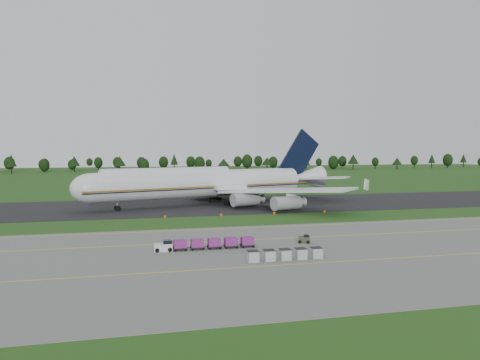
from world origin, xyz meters
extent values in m
plane|color=#204715|center=(0.00, 0.00, 0.00)|extent=(600.00, 600.00, 0.00)
cube|color=slate|center=(0.00, -34.00, 0.03)|extent=(300.00, 52.00, 0.06)
cube|color=black|center=(0.00, 28.00, 0.04)|extent=(300.00, 40.00, 0.08)
cube|color=yellow|center=(0.00, -22.00, 0.07)|extent=(300.00, 0.25, 0.01)
cube|color=yellow|center=(0.00, -40.00, 0.07)|extent=(300.00, 0.20, 0.01)
cube|color=yellow|center=(0.00, -10.00, 0.07)|extent=(120.00, 0.20, 0.01)
cylinder|color=black|center=(-91.53, 214.13, 2.16)|extent=(0.70, 0.70, 4.31)
cone|color=black|center=(-91.53, 214.13, 8.14)|extent=(6.12, 6.12, 7.67)
cylinder|color=black|center=(-74.61, 227.29, 1.56)|extent=(0.70, 0.70, 3.12)
sphere|color=black|center=(-74.61, 227.29, 4.77)|extent=(6.65, 6.65, 6.65)
cylinder|color=black|center=(-55.81, 225.88, 1.92)|extent=(0.70, 0.70, 3.85)
cone|color=black|center=(-55.81, 225.88, 7.26)|extent=(7.32, 7.32, 6.84)
cylinder|color=black|center=(-40.28, 221.87, 2.02)|extent=(0.70, 0.70, 4.04)
sphere|color=black|center=(-40.28, 221.87, 6.18)|extent=(5.67, 5.67, 5.67)
cylinder|color=black|center=(-26.61, 224.93, 1.84)|extent=(0.70, 0.70, 3.67)
cone|color=black|center=(-26.61, 224.93, 6.94)|extent=(8.30, 8.30, 6.53)
cylinder|color=black|center=(-10.51, 223.02, 1.45)|extent=(0.70, 0.70, 2.89)
sphere|color=black|center=(-10.51, 223.02, 4.42)|extent=(6.72, 6.72, 6.72)
cylinder|color=black|center=(9.80, 223.42, 2.15)|extent=(0.70, 0.70, 4.30)
cone|color=black|center=(9.80, 223.42, 8.12)|extent=(5.30, 5.30, 7.65)
cylinder|color=black|center=(27.34, 222.53, 1.68)|extent=(0.70, 0.70, 3.36)
sphere|color=black|center=(27.34, 222.53, 5.14)|extent=(7.51, 7.51, 7.51)
cylinder|color=black|center=(44.54, 223.21, 1.49)|extent=(0.70, 0.70, 2.98)
cone|color=black|center=(44.54, 223.21, 5.64)|extent=(8.86, 8.86, 5.30)
cylinder|color=black|center=(60.29, 217.80, 2.15)|extent=(0.70, 0.70, 4.29)
sphere|color=black|center=(60.29, 217.80, 6.56)|extent=(7.50, 7.50, 7.50)
cylinder|color=black|center=(77.55, 226.83, 1.64)|extent=(0.70, 0.70, 3.29)
cone|color=black|center=(77.55, 226.83, 6.21)|extent=(8.28, 8.28, 5.85)
cylinder|color=black|center=(94.28, 221.78, 1.75)|extent=(0.70, 0.70, 3.51)
sphere|color=black|center=(94.28, 221.78, 5.36)|extent=(8.31, 8.31, 8.31)
cylinder|color=black|center=(107.68, 225.82, 1.56)|extent=(0.70, 0.70, 3.12)
cone|color=black|center=(107.68, 225.82, 5.89)|extent=(5.68, 5.68, 5.55)
cylinder|color=black|center=(128.51, 224.05, 1.65)|extent=(0.70, 0.70, 3.29)
sphere|color=black|center=(128.51, 224.05, 5.03)|extent=(7.87, 7.87, 7.87)
cylinder|color=black|center=(140.22, 215.28, 2.01)|extent=(0.70, 0.70, 4.01)
cone|color=black|center=(140.22, 215.28, 7.58)|extent=(8.31, 8.31, 7.14)
cylinder|color=black|center=(160.61, 219.55, 1.77)|extent=(0.70, 0.70, 3.55)
sphere|color=black|center=(160.61, 219.55, 5.42)|extent=(5.15, 5.15, 5.15)
cylinder|color=black|center=(176.15, 214.99, 1.55)|extent=(0.70, 0.70, 3.11)
cone|color=black|center=(176.15, 214.99, 5.87)|extent=(7.43, 7.43, 5.53)
cylinder|color=black|center=(195.73, 222.42, 2.02)|extent=(0.70, 0.70, 4.03)
sphere|color=black|center=(195.73, 222.42, 6.16)|extent=(5.59, 5.59, 5.59)
cylinder|color=black|center=(209.18, 219.62, 2.01)|extent=(0.70, 0.70, 4.01)
cone|color=black|center=(209.18, 219.62, 7.58)|extent=(5.34, 5.34, 7.13)
cylinder|color=black|center=(226.08, 222.99, 2.05)|extent=(0.70, 0.70, 4.09)
sphere|color=black|center=(226.08, 222.99, 6.25)|extent=(7.62, 7.62, 7.62)
cylinder|color=black|center=(242.79, 225.86, 2.01)|extent=(0.70, 0.70, 4.01)
cone|color=black|center=(242.79, 225.86, 7.58)|extent=(5.13, 5.13, 7.13)
cylinder|color=silver|center=(-0.16, 29.48, 6.09)|extent=(60.54, 24.28, 7.55)
cylinder|color=silver|center=(-10.23, 26.54, 7.87)|extent=(35.90, 15.64, 5.89)
sphere|color=silver|center=(-29.37, 20.96, 6.09)|extent=(7.55, 7.55, 7.55)
cone|color=silver|center=(34.60, 39.60, 6.61)|extent=(13.09, 10.12, 7.18)
cube|color=#BF751C|center=(0.91, 25.83, 5.46)|extent=(64.49, 18.85, 0.37)
cube|color=silver|center=(19.00, 14.19, 5.14)|extent=(31.75, 33.46, 0.58)
cube|color=silver|center=(7.79, 52.67, 5.14)|extent=(16.38, 36.93, 0.58)
cylinder|color=gray|center=(9.53, 18.53, 2.52)|extent=(7.99, 5.28, 3.36)
cylinder|color=gray|center=(17.62, 8.87, 2.52)|extent=(7.99, 5.28, 3.36)
cylinder|color=gray|center=(2.14, 43.91, 2.52)|extent=(7.99, 5.28, 3.36)
cylinder|color=gray|center=(3.76, 56.41, 2.52)|extent=(7.99, 5.28, 3.36)
cube|color=black|center=(32.09, 38.87, 13.68)|extent=(14.85, 4.83, 16.85)
cube|color=silver|center=(38.31, 32.49, 6.92)|extent=(14.02, 13.39, 0.47)
cube|color=silver|center=(33.91, 47.60, 6.92)|extent=(9.26, 14.69, 0.47)
cylinder|color=slate|center=(-23.32, 22.73, 1.15)|extent=(0.38, 0.38, 2.31)
cylinder|color=black|center=(-23.32, 22.73, 0.68)|extent=(1.57, 1.29, 1.36)
cylinder|color=slate|center=(7.21, 26.71, 1.15)|extent=(0.38, 0.38, 2.31)
cylinder|color=black|center=(7.21, 26.71, 0.68)|extent=(1.57, 1.29, 1.36)
cylinder|color=slate|center=(4.57, 35.77, 1.15)|extent=(0.38, 0.38, 2.31)
cylinder|color=black|center=(4.57, 35.77, 0.68)|extent=(1.57, 1.29, 1.36)
cube|color=silver|center=(-15.13, -27.50, 0.66)|extent=(2.84, 1.53, 1.20)
cylinder|color=black|center=(-16.12, -28.26, 0.39)|extent=(0.66, 0.24, 0.66)
cube|color=black|center=(-12.51, -27.50, 0.44)|extent=(2.18, 1.64, 0.13)
cube|color=#73216E|center=(-12.51, -27.50, 1.10)|extent=(1.97, 1.53, 1.20)
cylinder|color=black|center=(-13.39, -28.26, 0.25)|extent=(0.37, 0.16, 0.37)
cube|color=black|center=(-9.78, -27.50, 0.44)|extent=(2.18, 1.64, 0.13)
cube|color=#73216E|center=(-9.78, -27.50, 1.10)|extent=(1.97, 1.53, 1.20)
cylinder|color=black|center=(-10.66, -28.26, 0.25)|extent=(0.37, 0.16, 0.37)
cube|color=black|center=(-7.05, -27.50, 0.44)|extent=(2.18, 1.64, 0.13)
cube|color=#73216E|center=(-7.05, -27.50, 1.10)|extent=(1.97, 1.53, 1.20)
cylinder|color=black|center=(-7.93, -28.26, 0.25)|extent=(0.37, 0.16, 0.37)
cube|color=black|center=(-4.32, -27.50, 0.44)|extent=(2.18, 1.64, 0.13)
cube|color=#73216E|center=(-4.32, -27.50, 1.10)|extent=(1.97, 1.53, 1.20)
cylinder|color=black|center=(-5.20, -28.26, 0.25)|extent=(0.37, 0.16, 0.37)
cube|color=black|center=(-1.59, -27.50, 0.44)|extent=(2.18, 1.64, 0.13)
cube|color=#73216E|center=(-1.59, -27.50, 1.10)|extent=(1.97, 1.53, 1.20)
cylinder|color=black|center=(-2.47, -28.26, 0.25)|extent=(0.37, 0.16, 0.37)
cylinder|color=black|center=(-15.13, -27.50, 0.39)|extent=(0.66, 0.24, 0.66)
cube|color=#383A28|center=(8.59, -26.59, 0.59)|extent=(2.23, 1.81, 1.07)
cylinder|color=black|center=(7.91, -27.17, 0.33)|extent=(0.54, 0.19, 0.54)
cylinder|color=black|center=(9.27, -26.01, 0.33)|extent=(0.54, 0.19, 0.54)
cube|color=#AAAAAA|center=(-3.20, -37.16, 0.80)|extent=(1.49, 1.49, 1.49)
cube|color=black|center=(-3.20, -37.16, 1.58)|extent=(1.58, 1.58, 0.07)
cube|color=#AAAAAA|center=(-0.80, -37.16, 0.80)|extent=(1.49, 1.49, 1.49)
cube|color=black|center=(-0.80, -37.16, 1.58)|extent=(1.58, 1.58, 0.07)
cube|color=#AAAAAA|center=(1.60, -37.16, 0.80)|extent=(1.49, 1.49, 1.49)
cube|color=black|center=(1.60, -37.16, 1.58)|extent=(1.58, 1.58, 0.07)
cube|color=#AAAAAA|center=(4.00, -37.16, 0.80)|extent=(1.49, 1.49, 1.49)
cube|color=black|center=(4.00, -37.16, 1.58)|extent=(1.58, 1.58, 0.07)
cube|color=#AAAAAA|center=(6.40, -37.16, 0.80)|extent=(1.49, 1.49, 1.49)
cube|color=black|center=(6.40, -37.16, 1.58)|extent=(1.58, 1.58, 0.07)
cube|color=#F05207|center=(-12.34, 7.33, 0.30)|extent=(0.50, 0.12, 0.60)
cube|color=black|center=(-12.34, 7.33, 0.02)|extent=(0.30, 0.30, 0.04)
cube|color=#F05207|center=(0.81, 7.33, 0.30)|extent=(0.50, 0.12, 0.60)
cube|color=black|center=(0.81, 7.33, 0.02)|extent=(0.30, 0.30, 0.04)
cube|color=#F05207|center=(13.96, 7.33, 0.30)|extent=(0.50, 0.12, 0.60)
cube|color=black|center=(13.96, 7.33, 0.02)|extent=(0.30, 0.30, 0.04)
cube|color=#F05207|center=(27.11, 7.33, 0.30)|extent=(0.50, 0.12, 0.60)
cube|color=black|center=(27.11, 7.33, 0.02)|extent=(0.30, 0.30, 0.04)
camera|label=1|loc=(-20.01, -100.34, 16.24)|focal=35.00mm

